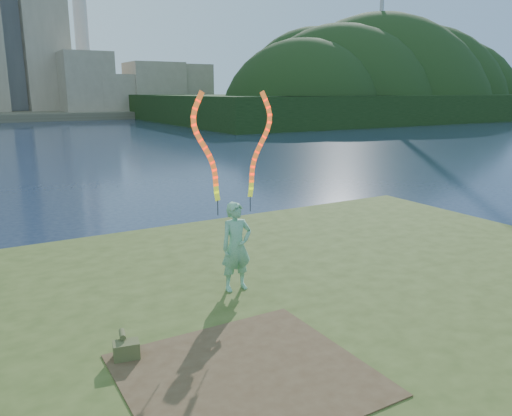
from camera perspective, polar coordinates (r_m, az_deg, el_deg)
ground at (r=11.00m, az=0.83°, el=-11.45°), size 320.00×320.00×0.00m
grassy_knoll at (r=9.16m, az=8.50°, el=-14.58°), size 20.00×18.00×0.80m
dirt_patch at (r=7.19m, az=-1.13°, el=-18.47°), size 3.20×3.00×0.02m
wooded_hill at (r=94.36m, az=13.36°, el=10.17°), size 78.00×50.00×63.00m
woman_with_ribbons at (r=9.51m, az=-2.34°, el=-1.36°), size 2.10×0.42×4.11m
canvas_bag at (r=7.73m, az=-14.62°, el=-15.35°), size 0.41×0.46×0.35m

